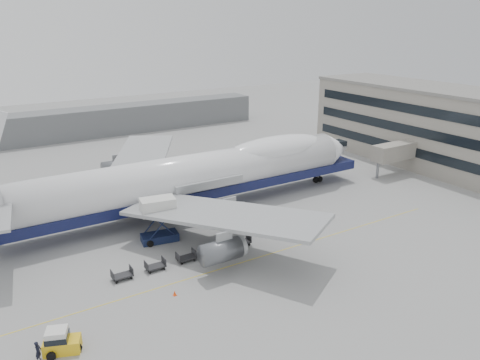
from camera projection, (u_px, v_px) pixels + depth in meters
ground at (234, 239)px, 62.74m from camera, size 260.00×260.00×0.00m
apron_line at (259, 257)px, 57.91m from camera, size 60.00×0.15×0.01m
terminal at (474, 135)px, 86.17m from camera, size 24.20×70.40×15.60m
hangar at (49, 127)px, 112.89m from camera, size 110.00×8.00×7.00m
airliner at (197, 175)px, 70.89m from camera, size 67.00×55.30×19.98m
catering_truck at (158, 217)px, 61.14m from camera, size 5.11×3.89×6.06m
baggage_tug at (60, 342)px, 41.13m from camera, size 3.51×2.70×2.28m
ground_worker at (38, 351)px, 40.01m from camera, size 0.76×0.84×1.92m
traffic_cone at (175, 293)px, 49.81m from camera, size 0.39×0.39×0.57m
dolly_0 at (122, 275)px, 52.85m from camera, size 2.30×1.35×1.30m
dolly_1 at (155, 266)px, 54.84m from camera, size 2.30×1.35×1.30m
dolly_2 at (186, 257)px, 56.83m from camera, size 2.30×1.35×1.30m
dolly_3 at (215, 249)px, 58.82m from camera, size 2.30×1.35×1.30m
dolly_4 at (242, 242)px, 60.81m from camera, size 2.30×1.35×1.30m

